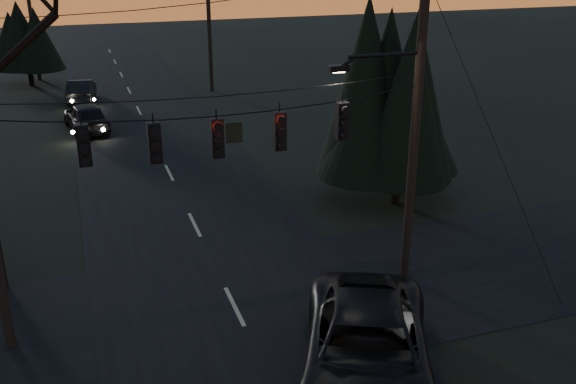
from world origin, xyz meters
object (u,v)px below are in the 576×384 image
object	(u,v)px
utility_pole_far_l	(40,80)
suv_near	(367,350)
utility_pole_far_r	(212,91)
evergreen_right	(402,98)
sedan_oncoming_b	(81,91)
sedan_oncoming_a	(86,117)
utility_pole_right	(404,277)
utility_pole_left	(12,346)

from	to	relation	value
utility_pole_far_l	suv_near	xyz separation A→B (m)	(8.15, -40.29, 0.90)
utility_pole_far_r	suv_near	size ratio (longest dim) A/B	1.31
evergreen_right	sedan_oncoming_b	bearing A→B (deg)	116.94
sedan_oncoming_a	sedan_oncoming_b	size ratio (longest dim) A/B	1.08
evergreen_right	sedan_oncoming_b	xyz separation A→B (m)	(-11.27, 22.18, -3.59)
utility_pole_right	sedan_oncoming_b	size ratio (longest dim) A/B	2.31
sedan_oncoming_a	utility_pole_far_l	bearing A→B (deg)	-89.13
utility_pole_left	suv_near	distance (m)	9.26
utility_pole_left	sedan_oncoming_b	xyz separation A→B (m)	(2.80, 27.73, 0.71)
evergreen_right	utility_pole_left	bearing A→B (deg)	-158.46
evergreen_right	utility_pole_far_l	bearing A→B (deg)	114.81
sedan_oncoming_a	utility_pole_left	bearing A→B (deg)	72.87
sedan_oncoming_a	sedan_oncoming_b	world-z (taller)	sedan_oncoming_a
utility_pole_right	evergreen_right	bearing A→B (deg)	65.17
utility_pole_left	suv_near	xyz separation A→B (m)	(8.15, -4.29, 0.90)
sedan_oncoming_b	evergreen_right	bearing A→B (deg)	124.68
sedan_oncoming_b	utility_pole_right	bearing A→B (deg)	115.16
utility_pole_far_r	suv_near	bearing A→B (deg)	-95.92
utility_pole_far_l	suv_near	bearing A→B (deg)	-78.56
utility_pole_far_r	utility_pole_far_l	distance (m)	14.01
utility_pole_left	sedan_oncoming_b	size ratio (longest dim) A/B	1.97
utility_pole_left	utility_pole_far_l	size ratio (longest dim) A/B	1.06
suv_near	sedan_oncoming_a	xyz separation A→B (m)	(-5.35, 24.71, -0.11)
utility_pole_right	utility_pole_far_r	bearing A→B (deg)	90.00
utility_pole_far_r	utility_pole_left	bearing A→B (deg)	-112.33
suv_near	sedan_oncoming_a	size ratio (longest dim) A/B	1.39
utility_pole_right	sedan_oncoming_a	xyz separation A→B (m)	(-8.70, 20.42, 0.79)
evergreen_right	utility_pole_far_r	bearing A→B (deg)	96.53
utility_pole_right	utility_pole_left	world-z (taller)	utility_pole_right
utility_pole_far_r	sedan_oncoming_a	bearing A→B (deg)	-138.94
utility_pole_far_r	utility_pole_right	bearing A→B (deg)	-90.00
utility_pole_far_l	utility_pole_right	bearing A→B (deg)	-72.28
utility_pole_right	utility_pole_far_l	bearing A→B (deg)	107.72
utility_pole_right	utility_pole_far_r	world-z (taller)	utility_pole_right
evergreen_right	sedan_oncoming_a	size ratio (longest dim) A/B	1.59
utility_pole_right	sedan_oncoming_a	bearing A→B (deg)	113.08
utility_pole_left	evergreen_right	distance (m)	15.73
utility_pole_right	evergreen_right	distance (m)	7.48
utility_pole_left	evergreen_right	bearing A→B (deg)	21.54
suv_near	utility_pole_right	bearing A→B (deg)	76.42
sedan_oncoming_a	utility_pole_far_r	bearing A→B (deg)	-148.26
utility_pole_left	sedan_oncoming_b	world-z (taller)	utility_pole_left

